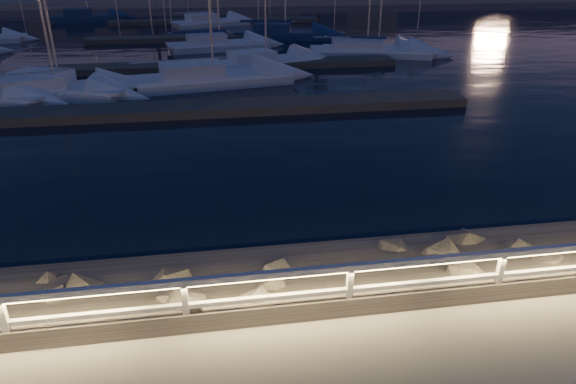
% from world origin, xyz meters
% --- Properties ---
extents(ground, '(400.00, 400.00, 0.00)m').
position_xyz_m(ground, '(0.00, 0.00, 0.00)').
color(ground, gray).
rests_on(ground, ground).
extents(harbor_water, '(400.00, 440.00, 0.60)m').
position_xyz_m(harbor_water, '(0.00, 31.22, -0.97)').
color(harbor_water, black).
rests_on(harbor_water, ground).
extents(guard_rail, '(44.11, 0.12, 1.06)m').
position_xyz_m(guard_rail, '(-0.07, -0.00, 0.77)').
color(guard_rail, white).
rests_on(guard_rail, ground).
extents(riprap, '(41.42, 2.90, 1.20)m').
position_xyz_m(riprap, '(3.74, 1.50, -0.22)').
color(riprap, slate).
rests_on(riprap, ground).
extents(floating_docks, '(22.00, 36.00, 0.40)m').
position_xyz_m(floating_docks, '(0.00, 32.50, -0.40)').
color(floating_docks, '#60584F').
rests_on(floating_docks, ground).
extents(sailboat_a, '(7.88, 4.90, 13.12)m').
position_xyz_m(sailboat_a, '(-9.04, 20.35, -0.14)').
color(sailboat_a, white).
rests_on(sailboat_a, ground).
extents(sailboat_c, '(8.00, 4.52, 13.11)m').
position_xyz_m(sailboat_c, '(2.34, 25.96, -0.18)').
color(sailboat_c, white).
rests_on(sailboat_c, ground).
extents(sailboat_f, '(8.13, 4.77, 13.41)m').
position_xyz_m(sailboat_f, '(-9.18, 19.81, -0.16)').
color(sailboat_f, white).
rests_on(sailboat_f, ground).
extents(sailboat_g, '(9.59, 4.39, 15.73)m').
position_xyz_m(sailboat_g, '(-1.21, 21.50, -0.13)').
color(sailboat_g, white).
rests_on(sailboat_g, ground).
extents(sailboat_h, '(8.45, 5.04, 13.85)m').
position_xyz_m(sailboat_h, '(10.82, 28.91, -0.19)').
color(sailboat_h, white).
rests_on(sailboat_h, ground).
extents(sailboat_j, '(8.21, 3.67, 13.54)m').
position_xyz_m(sailboat_j, '(-0.38, 33.18, -0.15)').
color(sailboat_j, white).
rests_on(sailboat_j, ground).
extents(sailboat_k, '(9.03, 4.46, 14.76)m').
position_xyz_m(sailboat_k, '(5.44, 38.11, -0.15)').
color(sailboat_k, navy).
rests_on(sailboat_k, ground).
extents(sailboat_l, '(8.42, 3.63, 13.79)m').
position_xyz_m(sailboat_l, '(10.13, 29.34, -0.19)').
color(sailboat_l, white).
rests_on(sailboat_l, ground).
extents(sailboat_m, '(8.18, 3.62, 13.56)m').
position_xyz_m(sailboat_m, '(-13.80, 53.70, -0.13)').
color(sailboat_m, navy).
rests_on(sailboat_m, ground).
extents(sailboat_n, '(8.31, 5.17, 13.77)m').
position_xyz_m(sailboat_n, '(-0.68, 47.44, -0.15)').
color(sailboat_n, white).
rests_on(sailboat_n, ground).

